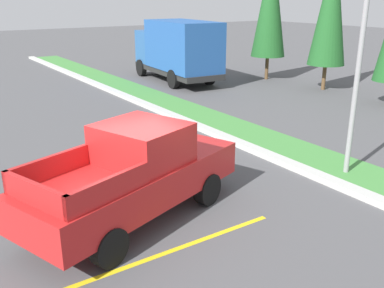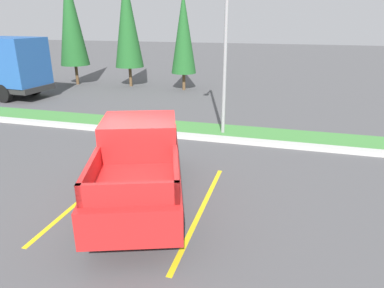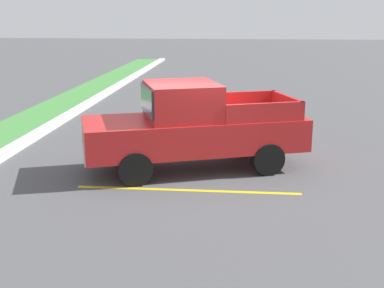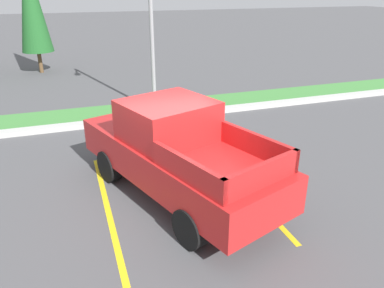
% 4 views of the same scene
% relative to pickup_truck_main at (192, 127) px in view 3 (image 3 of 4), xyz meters
% --- Properties ---
extents(ground_plane, '(120.00, 120.00, 0.00)m').
position_rel_pickup_truck_main_xyz_m(ground_plane, '(-0.14, 0.05, -1.04)').
color(ground_plane, '#4C4C4F').
extents(parking_line_near, '(0.12, 4.80, 0.01)m').
position_rel_pickup_truck_main_xyz_m(parking_line_near, '(-1.53, -0.05, -1.04)').
color(parking_line_near, yellow).
rests_on(parking_line_near, ground).
extents(parking_line_far, '(0.12, 4.80, 0.01)m').
position_rel_pickup_truck_main_xyz_m(parking_line_far, '(1.57, -0.05, -1.04)').
color(parking_line_far, yellow).
rests_on(parking_line_far, ground).
extents(pickup_truck_main, '(3.52, 5.55, 2.10)m').
position_rel_pickup_truck_main_xyz_m(pickup_truck_main, '(0.00, 0.00, 0.00)').
color(pickup_truck_main, black).
rests_on(pickup_truck_main, ground).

